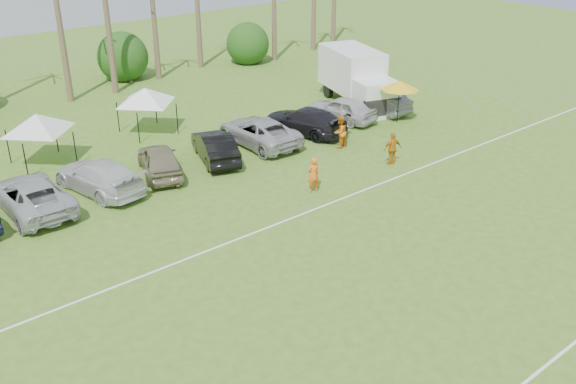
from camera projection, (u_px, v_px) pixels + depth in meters
field_lines at (375, 289)px, 22.55m from camera, size 80.00×12.10×0.01m
bush_tree_2 at (122, 55)px, 46.80m from camera, size 4.00×4.00×4.00m
bush_tree_3 at (234, 37)px, 52.59m from camera, size 4.00×4.00×4.00m
sideline_player_a at (313, 175)px, 29.48m from camera, size 0.67×0.48×1.70m
sideline_player_b at (340, 132)px, 34.57m from camera, size 0.96×0.80×1.80m
sideline_player_c at (392, 149)px, 32.45m from camera, size 1.08×0.68×1.71m
box_truck at (357, 76)px, 41.22m from camera, size 4.46×7.18×3.47m
canopy_tent_left at (36, 114)px, 31.69m from camera, size 3.88×3.88×3.14m
canopy_tent_right at (145, 88)px, 35.97m from camera, size 3.82×3.82×3.10m
market_umbrella at (400, 85)px, 37.75m from camera, size 2.30×2.30×2.57m
parked_car_2 at (31, 195)px, 27.75m from camera, size 2.56×5.43×1.50m
parked_car_3 at (99, 176)px, 29.58m from camera, size 2.94×5.45×1.50m
parked_car_4 at (160, 160)px, 31.33m from camera, size 3.16×4.74×1.50m
parked_car_5 at (215, 147)px, 33.01m from camera, size 3.02×4.82×1.50m
parked_car_6 at (259, 132)px, 35.06m from camera, size 2.59×5.44×1.50m
parked_car_7 at (305, 121)px, 36.72m from camera, size 3.15×5.49×1.50m
parked_car_8 at (342, 109)px, 38.67m from camera, size 2.53×4.65×1.50m
parked_car_9 at (379, 100)px, 40.40m from camera, size 1.83×4.63×1.50m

